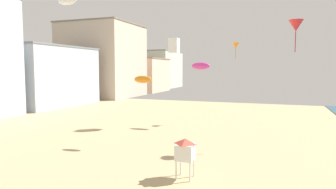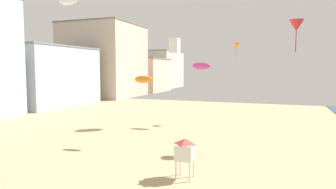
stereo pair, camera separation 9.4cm
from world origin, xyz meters
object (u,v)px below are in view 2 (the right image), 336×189
Objects in this scene: kite_orange_delta at (236,46)px; kite_white_parafoil at (68,1)px; kite_red_delta at (296,26)px; lifeguard_stand at (185,150)px; kite_orange_parafoil at (143,79)px; kite_white_box at (175,46)px; kite_magenta_parafoil at (201,66)px.

kite_orange_delta is 21.53m from kite_white_parafoil.
kite_white_parafoil is 0.92× the size of kite_red_delta.
kite_orange_parafoil is at bearing 139.20° from lifeguard_stand.
kite_white_box is 1.03× the size of kite_orange_parafoil.
kite_orange_parafoil is (-6.11, 6.86, 4.12)m from lifeguard_stand.
kite_white_parafoil is (-11.61, -4.90, 5.20)m from kite_white_box.
kite_white_parafoil reaches higher than kite_magenta_parafoil.
kite_white_parafoil is at bearing -150.54° from kite_orange_delta.
kite_red_delta reaches higher than kite_orange_delta.
lifeguard_stand is at bearing -78.97° from kite_magenta_parafoil.
kite_orange_parafoil is 14.31m from kite_red_delta.
kite_white_box is at bearing 92.68° from kite_orange_parafoil.
kite_red_delta reaches higher than kite_white_box.
kite_magenta_parafoil is at bearing 146.92° from kite_red_delta.
lifeguard_stand is 23.66m from kite_orange_delta.
kite_white_box is 13.63m from kite_white_parafoil.
kite_orange_delta reaches higher than lifeguard_stand.
kite_magenta_parafoil is at bearing -128.49° from kite_orange_delta.
kite_white_box is (-6.63, -5.40, -0.20)m from kite_orange_delta.
lifeguard_stand is 1.14× the size of kite_magenta_parafoil.
lifeguard_stand is 1.46× the size of kite_white_box.
lifeguard_stand is 0.98× the size of kite_white_parafoil.
lifeguard_stand is 1.20× the size of kite_orange_delta.
kite_orange_delta is at bearing 29.46° from kite_white_parafoil.
kite_orange_delta is 12.91m from kite_red_delta.
kite_orange_delta is at bearing 39.17° from kite_white_box.
kite_orange_delta is at bearing 120.99° from kite_red_delta.
kite_magenta_parafoil is 12.60m from kite_red_delta.
kite_orange_delta is at bearing 51.51° from kite_magenta_parafoil.
kite_orange_parafoil is 0.60× the size of kite_red_delta.
kite_red_delta is at bearing -1.73° from kite_white_parafoil.
kite_orange_parafoil is at bearing -87.32° from kite_white_box.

